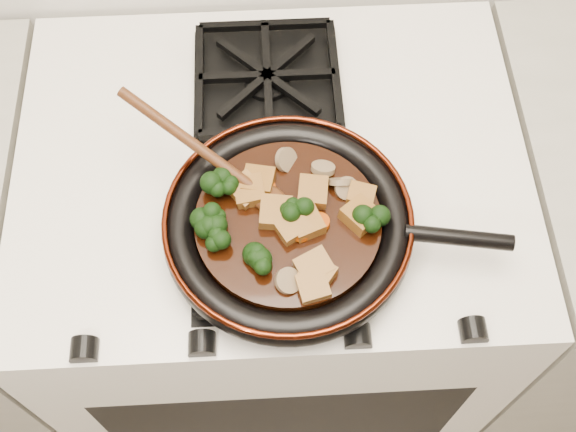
{
  "coord_description": "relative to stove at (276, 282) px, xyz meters",
  "views": [
    {
      "loc": [
        -0.01,
        1.11,
        1.79
      ],
      "look_at": [
        0.02,
        1.56,
        0.97
      ],
      "focal_mm": 45.0,
      "sensor_mm": 36.0,
      "label": 1
    }
  ],
  "objects": [
    {
      "name": "carrot_coin_2",
      "position": [
        0.03,
        -0.15,
        0.51
      ],
      "size": [
        0.03,
        0.03,
        0.02
      ],
      "primitive_type": "cylinder",
      "rotation": [
        -0.19,
        0.23,
        0.0
      ],
      "color": "#AE3C04",
      "rests_on": "braising_sauce"
    },
    {
      "name": "tofu_cube_4",
      "position": [
        -0.04,
        -0.09,
        0.52
      ],
      "size": [
        0.06,
        0.06,
        0.03
      ],
      "primitive_type": "cube",
      "rotation": [
        0.11,
        -0.06,
        0.68
      ],
      "color": "brown",
      "rests_on": "braising_sauce"
    },
    {
      "name": "tofu_cube_9",
      "position": [
        0.05,
        -0.22,
        0.52
      ],
      "size": [
        0.05,
        0.05,
        0.02
      ],
      "primitive_type": "cube",
      "rotation": [
        -0.08,
        0.0,
        2.49
      ],
      "color": "brown",
      "rests_on": "braising_sauce"
    },
    {
      "name": "burner_grate_front",
      "position": [
        0.0,
        -0.14,
        0.46
      ],
      "size": [
        0.23,
        0.23,
        0.03
      ],
      "primitive_type": null,
      "color": "black",
      "rests_on": "stove"
    },
    {
      "name": "stove",
      "position": [
        0.0,
        0.0,
        0.0
      ],
      "size": [
        0.76,
        0.6,
        0.9
      ],
      "primitive_type": "cube",
      "color": "white",
      "rests_on": "ground"
    },
    {
      "name": "mushroom_slice_3",
      "position": [
        0.02,
        -0.04,
        0.52
      ],
      "size": [
        0.04,
        0.04,
        0.03
      ],
      "primitive_type": "cylinder",
      "rotation": [
        0.9,
        0.0,
        1.03
      ],
      "color": "#7D6648",
      "rests_on": "braising_sauce"
    },
    {
      "name": "broccoli_floret_4",
      "position": [
        0.12,
        -0.15,
        0.52
      ],
      "size": [
        0.07,
        0.07,
        0.06
      ],
      "primitive_type": null,
      "rotation": [
        0.1,
        0.13,
        0.08
      ],
      "color": "black",
      "rests_on": "braising_sauce"
    },
    {
      "name": "carrot_coin_0",
      "position": [
        -0.01,
        -0.09,
        0.51
      ],
      "size": [
        0.03,
        0.03,
        0.02
      ],
      "primitive_type": "cylinder",
      "rotation": [
        -0.2,
        0.11,
        0.0
      ],
      "color": "#AE3C04",
      "rests_on": "braising_sauce"
    },
    {
      "name": "tofu_cube_0",
      "position": [
        0.04,
        -0.23,
        0.52
      ],
      "size": [
        0.05,
        0.05,
        0.03
      ],
      "primitive_type": "cube",
      "rotation": [
        -0.07,
        -0.1,
        1.81
      ],
      "color": "brown",
      "rests_on": "braising_sauce"
    },
    {
      "name": "mushroom_slice_0",
      "position": [
        0.1,
        -0.09,
        0.52
      ],
      "size": [
        0.04,
        0.04,
        0.02
      ],
      "primitive_type": "cylinder",
      "rotation": [
        0.54,
        0.0,
        0.39
      ],
      "color": "#7D6648",
      "rests_on": "braising_sauce"
    },
    {
      "name": "broccoli_floret_0",
      "position": [
        -0.07,
        -0.08,
        0.52
      ],
      "size": [
        0.09,
        0.09,
        0.06
      ],
      "primitive_type": null,
      "rotation": [
        -0.03,
        -0.11,
        0.94
      ],
      "color": "black",
      "rests_on": "braising_sauce"
    },
    {
      "name": "broccoli_floret_1",
      "position": [
        -0.08,
        -0.14,
        0.52
      ],
      "size": [
        0.09,
        0.09,
        0.07
      ],
      "primitive_type": null,
      "rotation": [
        -0.18,
        0.01,
        2.37
      ],
      "color": "black",
      "rests_on": "braising_sauce"
    },
    {
      "name": "skillet",
      "position": [
        0.02,
        -0.13,
        0.49
      ],
      "size": [
        0.46,
        0.34,
        0.05
      ],
      "rotation": [
        0.0,
        0.0,
        -0.17
      ],
      "color": "black",
      "rests_on": "burner_grate_front"
    },
    {
      "name": "wooden_spoon",
      "position": [
        -0.06,
        -0.06,
        0.53
      ],
      "size": [
        0.14,
        0.11,
        0.24
      ],
      "rotation": [
        0.0,
        0.0,
        2.53
      ],
      "color": "#46230F",
      "rests_on": "braising_sauce"
    },
    {
      "name": "tofu_cube_2",
      "position": [
        -0.02,
        -0.08,
        0.52
      ],
      "size": [
        0.05,
        0.05,
        0.03
      ],
      "primitive_type": "cube",
      "rotation": [
        -0.03,
        0.06,
        1.35
      ],
      "color": "brown",
      "rests_on": "braising_sauce"
    },
    {
      "name": "tofu_cube_7",
      "position": [
        0.05,
        -0.21,
        0.52
      ],
      "size": [
        0.05,
        0.05,
        0.03
      ],
      "primitive_type": "cube",
      "rotation": [
        0.08,
        -0.09,
        0.44
      ],
      "color": "brown",
      "rests_on": "braising_sauce"
    },
    {
      "name": "tofu_cube_8",
      "position": [
        0.11,
        -0.14,
        0.52
      ],
      "size": [
        0.06,
        0.06,
        0.03
      ],
      "primitive_type": "cube",
      "rotation": [
        0.01,
        0.1,
        0.7
      ],
      "color": "brown",
      "rests_on": "braising_sauce"
    },
    {
      "name": "braising_sauce",
      "position": [
        0.02,
        -0.13,
        0.5
      ],
      "size": [
        0.25,
        0.25,
        0.02
      ],
      "primitive_type": "cylinder",
      "color": "black",
      "rests_on": "skillet"
    },
    {
      "name": "mushroom_slice_4",
      "position": [
        0.01,
        -0.22,
        0.52
      ],
      "size": [
        0.05,
        0.05,
        0.02
      ],
      "primitive_type": "cylinder",
      "rotation": [
        0.44,
        0.0,
        0.98
      ],
      "color": "#7D6648",
      "rests_on": "braising_sauce"
    },
    {
      "name": "tofu_cube_10",
      "position": [
        0.04,
        -0.14,
        0.52
      ],
      "size": [
        0.05,
        0.05,
        0.02
      ],
      "primitive_type": "cube",
      "rotation": [
        -0.02,
        -0.05,
        0.36
      ],
      "color": "brown",
      "rests_on": "braising_sauce"
    },
    {
      "name": "tofu_cube_11",
      "position": [
        -0.03,
        -0.09,
        0.52
      ],
      "size": [
        0.05,
        0.05,
        0.03
      ],
      "primitive_type": "cube",
      "rotation": [
        -0.11,
        -0.02,
        1.69
      ],
      "color": "brown",
      "rests_on": "braising_sauce"
    },
    {
      "name": "broccoli_floret_3",
      "position": [
        -0.07,
        -0.16,
        0.52
      ],
      "size": [
        0.08,
        0.08,
        0.07
      ],
      "primitive_type": null,
      "rotation": [
        -0.16,
        0.14,
        1.85
      ],
      "color": "black",
      "rests_on": "braising_sauce"
    },
    {
      "name": "broccoli_floret_5",
      "position": [
        -0.02,
        -0.19,
        0.52
      ],
      "size": [
        0.09,
        0.09,
        0.07
      ],
      "primitive_type": null,
      "rotation": [
        0.25,
        -0.1,
        2.24
      ],
      "color": "black",
      "rests_on": "braising_sauce"
    },
    {
      "name": "burner_grate_back",
      "position": [
        0.0,
        0.14,
        0.46
      ],
      "size": [
        0.23,
        0.23,
        0.03
      ],
      "primitive_type": null,
      "color": "black",
      "rests_on": "stove"
    },
    {
      "name": "tofu_cube_1",
      "position": [
        0.0,
        -0.13,
        0.52
      ],
      "size": [
        0.05,
        0.05,
        0.03
      ],
      "primitive_type": "cube",
      "rotation": [
        -0.05,
        -0.09,
        3.04
      ],
      "color": "brown",
      "rests_on": "braising_sauce"
    },
    {
      "name": "tofu_cube_3",
      "position": [
        0.02,
        -0.15,
        0.52
      ],
      "size": [
        0.05,
        0.05,
        0.02
      ],
      "primitive_type": "cube",
      "rotation": [
        0.04,
        -0.03,
        0.52
      ],
      "color": "brown",
      "rests_on": "braising_sauce"
    },
    {
      "name": "tofu_cube_6",
      "position": [
        0.12,
        -0.11,
        0.52
      ],
      "size": [
        0.04,
        0.04,
        0.02
      ],
      "primitive_type": "cube",
      "rotation": [
        -0.02,
        -0.03,
        2.83
      ],
      "color": "brown",
      "rests_on": "braising_sauce"
    },
    {
      "name": "carrot_coin_3",
      "position": [
        0.01,
        -0.12,
        0.51
      ],
      "size": [
        0.03,
        0.03,
        0.02
      ],
      "primitive_type": "cylinder",
      "rotation": [
        -0.26,
        0.27,
        0.0
      ],
      "color": "#AE3C04",
      "rests_on": "braising_sauce"
    },
    {
      "name": "broccoli_floret_2",
      "position": [
        0.03,
        -0.13,
        0.52
      ],
      "size": [
        0.07,
        0.06,
        0.07
      ],
      "primitive_type": null,
      "rotation": [
        0.21,
        0.09,
        1.63
      ],
      "color": "black",
      "rests_on": "braising_sauce"
    },
    {
      "name": "mushroom_slice_1",
      "position": [
        0.07,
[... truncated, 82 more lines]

